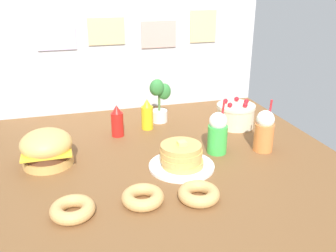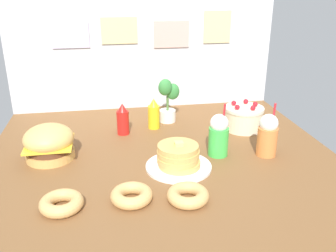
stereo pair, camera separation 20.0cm
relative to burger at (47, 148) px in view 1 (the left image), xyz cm
name	(u,v)px [view 1 (the left image)]	position (x,y,z in cm)	size (l,w,h in cm)	color
ground_plane	(167,164)	(61.43, -15.34, -10.23)	(194.46, 190.85, 2.00)	brown
back_wall	(131,43)	(61.49, 79.50, 39.62)	(194.46, 4.20, 97.03)	silver
burger	(47,148)	(0.00, 0.00, 0.00)	(26.95, 26.95, 19.44)	#DBA859
pancake_stack	(181,158)	(67.26, -23.36, -3.63)	(34.55, 34.55, 14.94)	white
layer_cake	(235,115)	(119.80, 22.24, -1.37)	(25.37, 25.37, 18.50)	beige
ketchup_bottle	(117,122)	(41.63, 27.84, 0.18)	(7.72, 7.72, 20.32)	red
mustard_bottle	(147,115)	(62.28, 34.34, 0.18)	(7.72, 7.72, 20.32)	yellow
cream_soda_cup	(218,133)	(92.27, -11.66, 2.70)	(11.18, 11.18, 30.48)	green
orange_float_cup	(264,131)	(119.01, -16.14, 2.70)	(11.18, 11.18, 30.51)	orange
donut_pink_glaze	(73,209)	(10.57, -51.14, -6.21)	(18.90, 18.90, 5.69)	tan
donut_chocolate	(143,197)	(40.72, -50.20, -6.21)	(18.90, 18.90, 5.69)	tan
donut_vanilla	(199,193)	(65.41, -54.39, -6.21)	(18.90, 18.90, 5.69)	tan
potted_plant	(159,99)	(73.32, 45.03, 7.33)	(14.73, 12.35, 31.00)	white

